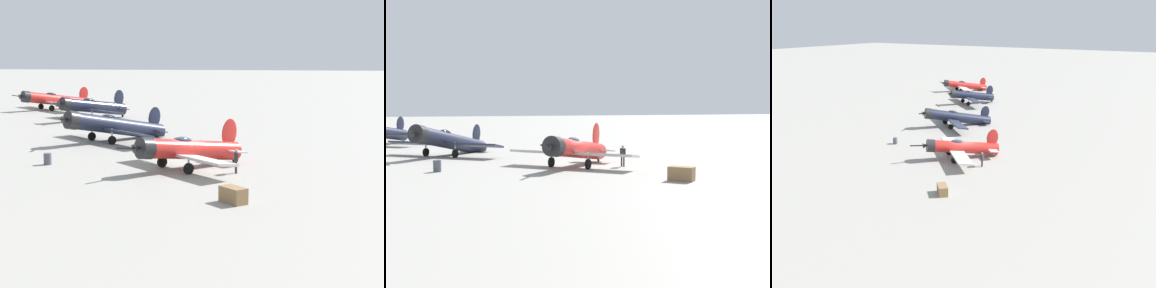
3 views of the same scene
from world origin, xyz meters
TOP-DOWN VIEW (x-y plane):
  - ground_plane at (0.00, 0.00)m, footprint 400.00×400.00m
  - airplane_foreground at (0.34, 0.33)m, footprint 9.08×9.11m
  - airplane_mid_apron at (8.84, -12.55)m, footprint 10.38×10.35m
  - ground_crew_mechanic at (-3.29, 1.49)m, footprint 0.32×0.66m
  - equipment_crate at (-3.48, 10.06)m, footprint 1.75×1.80m
  - fuel_drum at (11.03, -0.21)m, footprint 0.62×0.62m

SIDE VIEW (x-z plane):
  - ground_plane at x=0.00m, z-range 0.00..0.00m
  - fuel_drum at x=11.03m, z-range 0.00..0.87m
  - equipment_crate at x=-3.48m, z-range 0.00..0.93m
  - ground_crew_mechanic at x=-3.29m, z-range 0.18..1.90m
  - airplane_foreground at x=0.34m, z-range -0.33..3.17m
  - airplane_mid_apron at x=8.84m, z-range -0.38..3.27m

